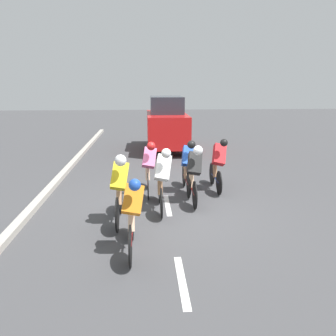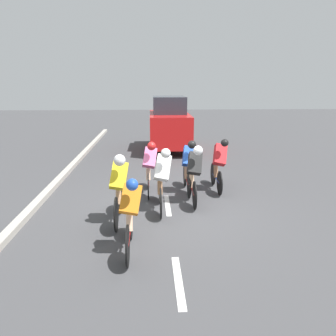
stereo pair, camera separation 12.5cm
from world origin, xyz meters
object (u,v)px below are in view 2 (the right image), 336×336
cyclist_red (219,163)px  cyclist_orange (130,213)px  cyclist_yellow (119,186)px  cyclist_blue (188,165)px  support_car (169,124)px  cyclist_white (162,178)px  cyclist_pink (149,166)px  cyclist_black (194,172)px

cyclist_red → cyclist_orange: bearing=56.4°
cyclist_yellow → cyclist_red: bearing=-140.9°
cyclist_blue → support_car: size_ratio=0.44×
cyclist_white → cyclist_yellow: size_ratio=0.99×
cyclist_white → cyclist_orange: bearing=72.3°
cyclist_orange → cyclist_blue: bearing=-113.1°
cyclist_yellow → cyclist_pink: 1.94m
cyclist_black → cyclist_orange: bearing=59.5°
cyclist_white → cyclist_pink: 1.24m
cyclist_black → cyclist_white: bearing=30.6°
cyclist_orange → cyclist_pink: 3.16m
cyclist_white → cyclist_black: bearing=-149.4°
cyclist_black → cyclist_blue: (0.05, -0.81, -0.02)m
cyclist_white → cyclist_yellow: cyclist_yellow is taller
cyclist_red → cyclist_black: bearing=49.7°
cyclist_white → cyclist_blue: cyclist_white is taller
cyclist_red → cyclist_white: (1.62, 1.44, 0.02)m
cyclist_black → cyclist_orange: 2.80m
cyclist_orange → cyclist_yellow: cyclist_yellow is taller
cyclist_red → support_car: bearing=-79.9°
cyclist_black → cyclist_blue: bearing=-86.8°
cyclist_white → cyclist_yellow: bearing=34.3°
cyclist_orange → cyclist_red: bearing=-123.6°
cyclist_orange → cyclist_pink: (-0.33, -3.14, 0.03)m
cyclist_red → cyclist_orange: cyclist_red is taller
cyclist_orange → support_car: (-1.20, -9.21, 0.42)m
cyclist_blue → cyclist_pink: size_ratio=1.03×
cyclist_red → cyclist_blue: 0.87m
cyclist_pink → support_car: 6.15m
support_car → cyclist_pink: bearing=81.9°
cyclist_red → cyclist_pink: size_ratio=0.97×
cyclist_red → cyclist_pink: 1.93m
cyclist_red → cyclist_white: bearing=41.5°
cyclist_blue → cyclist_red: bearing=-170.3°
cyclist_blue → cyclist_yellow: cyclist_yellow is taller
cyclist_orange → cyclist_white: bearing=-107.7°
cyclist_red → cyclist_yellow: (2.55, 2.07, 0.04)m
cyclist_orange → support_car: bearing=-97.4°
cyclist_orange → cyclist_pink: cyclist_pink is taller
cyclist_blue → cyclist_pink: (1.05, 0.09, -0.00)m
cyclist_red → cyclist_white: 2.17m
cyclist_red → cyclist_yellow: 3.29m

